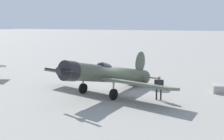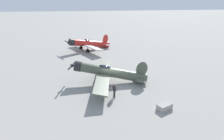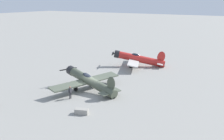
{
  "view_description": "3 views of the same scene",
  "coord_description": "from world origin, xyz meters",
  "px_view_note": "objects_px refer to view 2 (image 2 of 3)",
  "views": [
    {
      "loc": [
        -20.22,
        -10.25,
        5.43
      ],
      "look_at": [
        -0.0,
        0.0,
        1.8
      ],
      "focal_mm": 46.89,
      "sensor_mm": 36.0,
      "label": 1
    },
    {
      "loc": [
        -4.35,
        -21.3,
        10.3
      ],
      "look_at": [
        -0.0,
        0.0,
        1.8
      ],
      "focal_mm": 28.09,
      "sensor_mm": 36.0,
      "label": 2
    },
    {
      "loc": [
        23.84,
        -32.59,
        13.06
      ],
      "look_at": [
        -0.89,
        7.02,
        1.6
      ],
      "focal_mm": 47.15,
      "sensor_mm": 36.0,
      "label": 3
    }
  ],
  "objects_px": {
    "airplane_foreground": "(108,72)",
    "equipment_crate": "(165,107)",
    "airplane_mid_apron": "(89,44)",
    "ground_crew_mechanic": "(114,89)"
  },
  "relations": [
    {
      "from": "airplane_foreground",
      "to": "equipment_crate",
      "type": "height_order",
      "value": "airplane_foreground"
    },
    {
      "from": "airplane_mid_apron",
      "to": "ground_crew_mechanic",
      "type": "xyz_separation_m",
      "value": [
        1.16,
        -21.81,
        -0.48
      ]
    },
    {
      "from": "airplane_mid_apron",
      "to": "equipment_crate",
      "type": "height_order",
      "value": "airplane_mid_apron"
    },
    {
      "from": "ground_crew_mechanic",
      "to": "equipment_crate",
      "type": "bearing_deg",
      "value": 134.1
    },
    {
      "from": "airplane_foreground",
      "to": "ground_crew_mechanic",
      "type": "relative_size",
      "value": 7.05
    },
    {
      "from": "airplane_mid_apron",
      "to": "ground_crew_mechanic",
      "type": "relative_size",
      "value": 6.75
    },
    {
      "from": "airplane_mid_apron",
      "to": "equipment_crate",
      "type": "xyz_separation_m",
      "value": [
        5.68,
        -25.19,
        -1.22
      ]
    },
    {
      "from": "ground_crew_mechanic",
      "to": "airplane_foreground",
      "type": "bearing_deg",
      "value": -100.03
    },
    {
      "from": "airplane_mid_apron",
      "to": "ground_crew_mechanic",
      "type": "bearing_deg",
      "value": 68.73
    },
    {
      "from": "airplane_foreground",
      "to": "airplane_mid_apron",
      "type": "height_order",
      "value": "airplane_mid_apron"
    }
  ]
}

